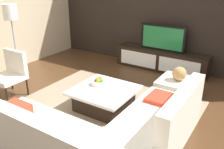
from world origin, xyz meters
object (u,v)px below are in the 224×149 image
(decorative_ball, at_px, (179,74))
(coffee_table, at_px, (104,98))
(sectional_couch, at_px, (100,135))
(fruit_bowl, at_px, (99,82))
(ottoman, at_px, (177,90))
(floor_lamp, at_px, (11,17))
(television, at_px, (163,38))
(accent_chair_near, at_px, (11,71))
(media_console, at_px, (161,60))

(decorative_ball, bearing_deg, coffee_table, -133.59)
(sectional_couch, bearing_deg, fruit_bowl, 125.93)
(ottoman, bearing_deg, decorative_ball, 0.00)
(floor_lamp, xyz_separation_m, fruit_bowl, (2.32, -0.05, -0.92))
(television, relative_size, decorative_ball, 4.24)
(accent_chair_near, relative_size, ottoman, 1.24)
(coffee_table, distance_m, fruit_bowl, 0.31)
(decorative_ball, bearing_deg, television, 123.95)
(sectional_couch, xyz_separation_m, fruit_bowl, (-0.79, 1.09, 0.16))
(sectional_couch, distance_m, coffee_table, 1.17)
(media_console, distance_m, coffee_table, 2.30)
(media_console, xyz_separation_m, television, (0.00, 0.00, 0.56))
(coffee_table, height_order, ottoman, ottoman)
(accent_chair_near, relative_size, floor_lamp, 0.54)
(ottoman, bearing_deg, media_console, 123.96)
(media_console, relative_size, coffee_table, 2.23)
(sectional_couch, distance_m, decorative_ball, 2.05)
(coffee_table, relative_size, decorative_ball, 3.91)
(floor_lamp, distance_m, decorative_ball, 3.66)
(media_console, xyz_separation_m, floor_lamp, (-2.59, -2.15, 1.10))
(media_console, xyz_separation_m, accent_chair_near, (-1.91, -2.80, 0.24))
(sectional_couch, distance_m, fruit_bowl, 1.36)
(sectional_couch, xyz_separation_m, ottoman, (0.35, 2.00, -0.08))
(ottoman, bearing_deg, fruit_bowl, -141.31)
(fruit_bowl, bearing_deg, media_console, 82.82)
(media_console, distance_m, fruit_bowl, 2.22)
(television, distance_m, accent_chair_near, 3.40)
(coffee_table, relative_size, fruit_bowl, 3.61)
(floor_lamp, height_order, fruit_bowl, floor_lamp)
(coffee_table, bearing_deg, media_console, 87.51)
(sectional_couch, distance_m, floor_lamp, 3.48)
(floor_lamp, bearing_deg, sectional_couch, -20.08)
(television, distance_m, sectional_couch, 3.37)
(sectional_couch, relative_size, accent_chair_near, 2.78)
(ottoman, height_order, decorative_ball, decorative_ball)
(accent_chair_near, xyz_separation_m, floor_lamp, (-0.68, 0.65, 0.86))
(fruit_bowl, relative_size, decorative_ball, 1.08)
(floor_lamp, bearing_deg, accent_chair_near, -43.49)
(coffee_table, xyz_separation_m, decorative_ball, (0.96, 1.01, 0.33))
(media_console, relative_size, ottoman, 3.22)
(sectional_couch, bearing_deg, accent_chair_near, 168.59)
(floor_lamp, bearing_deg, ottoman, 14.10)
(media_console, relative_size, accent_chair_near, 2.59)
(fruit_bowl, bearing_deg, decorative_ball, 38.69)
(floor_lamp, height_order, ottoman, floor_lamp)
(coffee_table, bearing_deg, floor_lamp, 176.69)
(sectional_couch, xyz_separation_m, floor_lamp, (-3.11, 1.14, 1.08))
(accent_chair_near, distance_m, ottoman, 3.18)
(television, bearing_deg, fruit_bowl, -97.17)
(television, bearing_deg, sectional_couch, -81.12)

